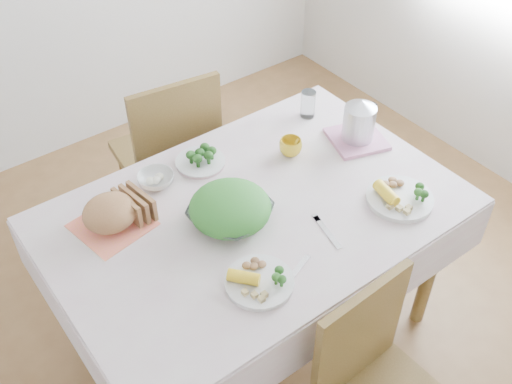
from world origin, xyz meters
TOP-DOWN VIEW (x-y plane):
  - floor at (0.00, 0.00)m, footprint 3.60×3.60m
  - dining_table at (0.00, 0.00)m, footprint 1.40×0.90m
  - tablecloth at (0.00, 0.00)m, footprint 1.50×1.00m
  - chair_far at (0.07, 0.81)m, footprint 0.49×0.49m
  - salad_bowl at (-0.11, 0.00)m, footprint 0.35×0.35m
  - dinner_plate_left at (-0.20, -0.29)m, footprint 0.29×0.29m
  - dinner_plate_right at (0.46, -0.29)m, footprint 0.34×0.34m
  - broccoli_plate at (-0.02, 0.34)m, footprint 0.25×0.25m
  - napkin at (-0.46, 0.24)m, footprint 0.28×0.28m
  - bread_loaf at (-0.46, 0.24)m, footprint 0.23×0.22m
  - fruit_bowl at (-0.22, 0.34)m, footprint 0.18×0.18m
  - yellow_mug at (0.31, 0.17)m, footprint 0.12×0.12m
  - glass_tumbler at (0.54, 0.34)m, footprint 0.06×0.06m
  - pink_tray at (0.59, 0.08)m, footprint 0.27×0.27m
  - electric_kettle at (0.59, 0.08)m, footprint 0.13×0.13m
  - fork_right at (0.13, -0.25)m, footprint 0.06×0.18m
  - knife at (-0.08, -0.33)m, footprint 0.18×0.08m

SIDE VIEW (x-z plane):
  - floor at x=0.00m, z-range 0.00..0.00m
  - dining_table at x=0.00m, z-range 0.00..0.75m
  - chair_far at x=0.07m, z-range -0.02..0.95m
  - tablecloth at x=0.00m, z-range 0.75..0.76m
  - napkin at x=-0.46m, z-range 0.76..0.77m
  - fork_right at x=0.13m, z-range 0.76..0.77m
  - knife at x=-0.08m, z-range 0.76..0.77m
  - pink_tray at x=0.59m, z-range 0.76..0.78m
  - broccoli_plate at x=-0.02m, z-range 0.76..0.78m
  - dinner_plate_left at x=-0.20m, z-range 0.76..0.78m
  - dinner_plate_right at x=0.46m, z-range 0.76..0.78m
  - fruit_bowl at x=-0.22m, z-range 0.76..0.81m
  - salad_bowl at x=-0.11m, z-range 0.76..0.83m
  - yellow_mug at x=0.31m, z-range 0.76..0.83m
  - bread_loaf at x=-0.46m, z-range 0.76..0.88m
  - glass_tumbler at x=0.54m, z-range 0.77..0.89m
  - electric_kettle at x=0.59m, z-range 0.79..0.98m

